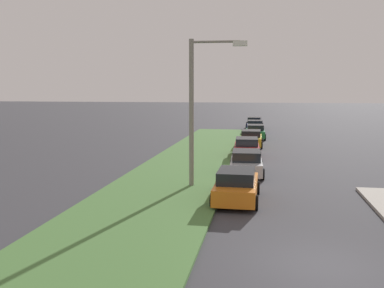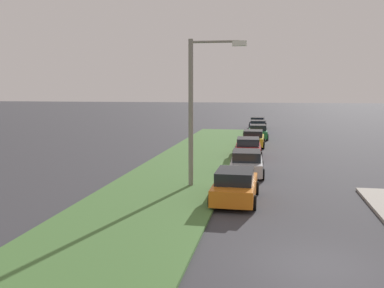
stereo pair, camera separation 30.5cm
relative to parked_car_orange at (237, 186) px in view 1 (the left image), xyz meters
The scene contains 10 objects.
ground 7.46m from the parked_car_orange, 157.09° to the right, with size 300.00×300.00×0.00m, color #38383D.
grass_median 4.94m from the parked_car_orange, 49.86° to the left, with size 60.00×6.00×0.12m, color #477238.
parked_car_orange is the anchor object (origin of this frame).
parked_car_silver 6.04m from the parked_car_orange, ahead, with size 4.37×2.16×1.47m.
parked_car_red 12.64m from the parked_car_orange, ahead, with size 4.37×2.16×1.47m.
parked_car_yellow 18.59m from the parked_car_orange, ahead, with size 4.31×2.03×1.47m.
parked_car_green 24.61m from the parked_car_orange, ahead, with size 4.39×2.19×1.47m.
parked_car_blue 30.68m from the parked_car_orange, ahead, with size 4.37×2.16×1.47m.
parked_car_black 36.45m from the parked_car_orange, ahead, with size 4.39×2.19×1.47m.
streetlight 4.83m from the parked_car_orange, 42.32° to the left, with size 0.40×2.87×7.50m.
Camera 1 is at (-11.92, 1.73, 5.03)m, focal length 39.59 mm.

